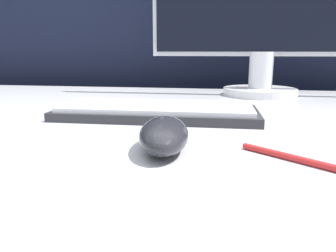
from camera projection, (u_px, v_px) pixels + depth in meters
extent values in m
cube|color=black|center=(200.00, 111.00, 1.22)|extent=(5.00, 0.03, 1.34)
ellipsoid|color=#232328|center=(163.00, 135.00, 0.41)|extent=(0.08, 0.14, 0.04)
cube|color=#28282D|center=(157.00, 113.00, 0.61)|extent=(0.37, 0.15, 0.02)
cube|color=white|center=(157.00, 107.00, 0.61)|extent=(0.35, 0.13, 0.01)
cylinder|color=silver|center=(260.00, 92.00, 0.91)|extent=(0.20, 0.20, 0.02)
cylinder|color=silver|center=(261.00, 70.00, 0.89)|extent=(0.06, 0.06, 0.10)
cylinder|color=red|center=(304.00, 161.00, 0.36)|extent=(0.13, 0.10, 0.01)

